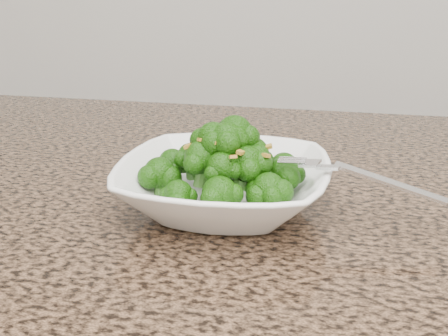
# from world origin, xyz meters

# --- Properties ---
(granite_counter) EXTENTS (1.64, 1.04, 0.03)m
(granite_counter) POSITION_xyz_m (0.00, 0.30, 0.89)
(granite_counter) COLOR brown
(granite_counter) RESTS_ON cabinet
(bowl) EXTENTS (0.24, 0.24, 0.06)m
(bowl) POSITION_xyz_m (-0.04, 0.31, 0.93)
(bowl) COLOR white
(bowl) RESTS_ON granite_counter
(broccoli_pile) EXTENTS (0.21, 0.21, 0.07)m
(broccoli_pile) POSITION_xyz_m (-0.04, 0.31, 0.99)
(broccoli_pile) COLOR #1B5409
(broccoli_pile) RESTS_ON bowl
(garlic_topping) EXTENTS (0.12, 0.12, 0.01)m
(garlic_topping) POSITION_xyz_m (-0.04, 0.31, 1.03)
(garlic_topping) COLOR gold
(garlic_topping) RESTS_ON broccoli_pile
(fork) EXTENTS (0.19, 0.07, 0.01)m
(fork) POSITION_xyz_m (0.07, 0.30, 0.96)
(fork) COLOR silver
(fork) RESTS_ON bowl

